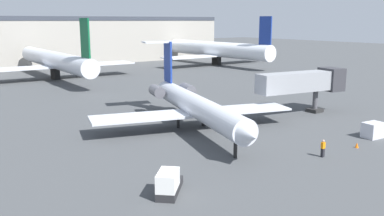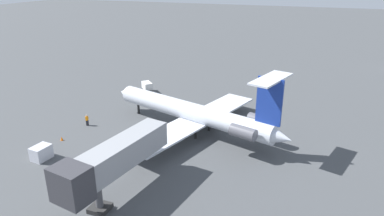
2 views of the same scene
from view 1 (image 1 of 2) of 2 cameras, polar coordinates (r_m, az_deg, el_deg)
ground_plane at (r=48.17m, az=-3.57°, el=-3.56°), size 400.00×400.00×0.10m
regional_jet at (r=49.70m, az=0.22°, el=0.55°), size 24.35×28.55×9.85m
jet_bridge at (r=59.98m, az=15.19°, el=3.42°), size 13.71×5.10×6.09m
ground_crew_marshaller at (r=41.74m, az=17.26°, el=-5.22°), size 0.41×0.28×1.69m
baggage_tug_lead at (r=31.68m, az=-3.16°, el=-10.18°), size 3.78×3.86×1.90m
cargo_container_uld at (r=50.48m, az=23.27°, el=-2.75°), size 2.39×1.85×1.69m
traffic_cone_near at (r=46.02m, az=21.37°, el=-4.69°), size 0.36×0.36×0.55m
parked_airliner_west_mid at (r=96.62m, az=-18.05°, el=6.12°), size 35.86×42.58×13.06m
parked_airliner_centre at (r=122.12m, az=3.40°, el=7.87°), size 34.70×41.26×13.65m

